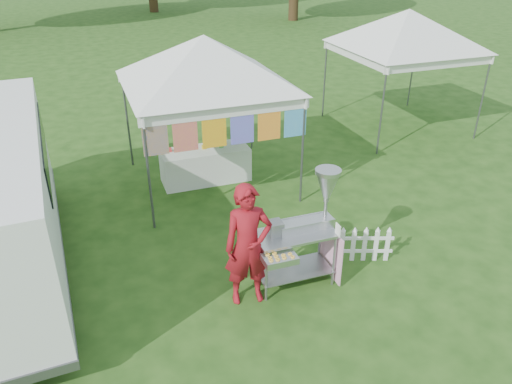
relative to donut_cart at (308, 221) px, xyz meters
name	(u,v)px	position (x,y,z in m)	size (l,w,h in m)	color
ground	(271,279)	(-0.46, 0.20, -1.05)	(120.00, 120.00, 0.00)	#1F4313
canopy_main	(204,35)	(-0.46, 3.70, 1.94)	(4.24, 4.24, 3.45)	#59595E
canopy_right	(410,9)	(5.04, 5.20, 1.94)	(4.24, 4.24, 3.45)	#59595E
donut_cart	(308,221)	(0.00, 0.00, 0.00)	(1.28, 0.87, 1.78)	gray
vendor	(248,246)	(-0.94, -0.10, -0.14)	(0.66, 0.43, 1.81)	maroon
picket_fence	(359,245)	(1.01, 0.18, -0.76)	(1.03, 0.38, 0.56)	white
display_table	(205,165)	(-0.53, 3.80, -0.69)	(1.80, 0.70, 0.71)	white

